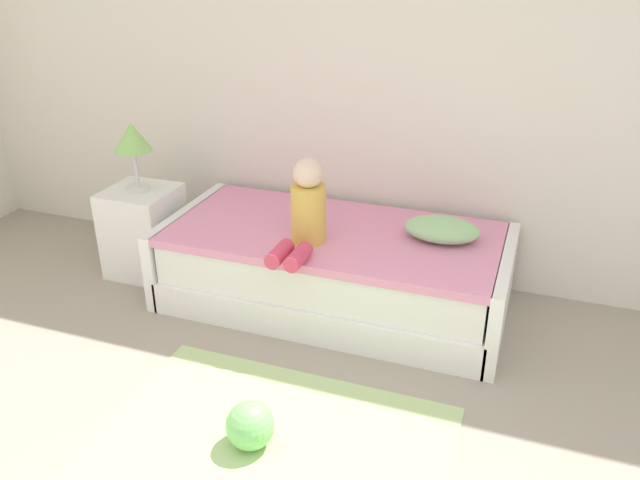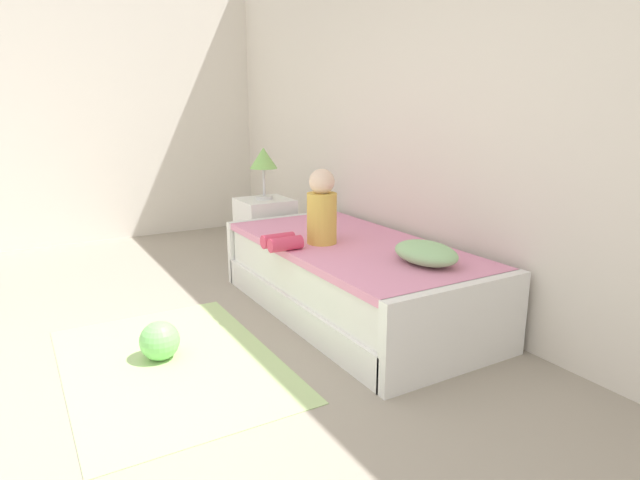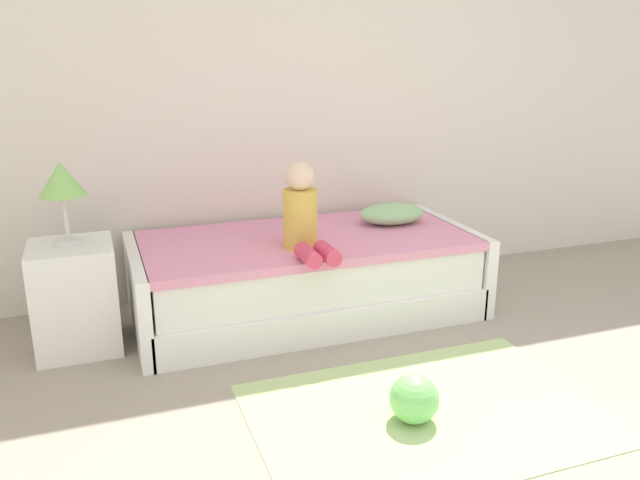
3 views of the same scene
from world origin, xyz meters
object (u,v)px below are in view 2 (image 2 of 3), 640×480
object	(u,v)px
table_lamp	(263,161)
pillow	(426,253)
toy_ball	(160,341)
child_figure	(316,214)
nightstand	(265,232)
bed	(351,278)

from	to	relation	value
table_lamp	pillow	distance (m)	2.02
table_lamp	toy_ball	world-z (taller)	table_lamp
child_figure	pillow	bearing A→B (deg)	24.35
table_lamp	toy_ball	xyz separation A→B (m)	(1.40, -1.30, -0.82)
child_figure	toy_ball	bearing A→B (deg)	-82.21
nightstand	pillow	world-z (taller)	pillow
bed	pillow	world-z (taller)	pillow
child_figure	toy_ball	size ratio (longest dim) A/B	2.27
bed	pillow	distance (m)	0.71
toy_ball	child_figure	bearing A→B (deg)	97.79
nightstand	table_lamp	world-z (taller)	table_lamp
bed	toy_ball	distance (m)	1.34
nightstand	pillow	xyz separation A→B (m)	(1.98, 0.13, 0.26)
bed	child_figure	xyz separation A→B (m)	(-0.10, -0.23, 0.46)
bed	table_lamp	world-z (taller)	table_lamp
child_figure	pillow	size ratio (longest dim) A/B	1.16
nightstand	child_figure	distance (m)	1.33
table_lamp	pillow	size ratio (longest dim) A/B	1.02
bed	pillow	size ratio (longest dim) A/B	4.80
child_figure	toy_ball	distance (m)	1.26
table_lamp	toy_ball	distance (m)	2.09
bed	toy_ball	bearing A→B (deg)	-87.64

